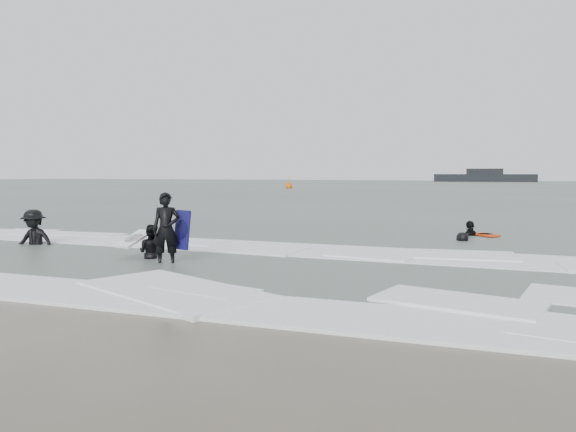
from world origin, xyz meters
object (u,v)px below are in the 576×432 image
(surfer_wading, at_px, (152,260))
(buoy, at_px, (289,186))
(surfer_centre, at_px, (167,265))
(surfer_right_far, at_px, (463,242))
(vessel_horizon, at_px, (485,177))
(surfer_breaker, at_px, (34,247))
(surfer_right_near, at_px, (470,237))

(surfer_wading, height_order, buoy, buoy)
(surfer_centre, height_order, surfer_right_far, surfer_centre)
(surfer_centre, relative_size, vessel_horizon, 0.07)
(buoy, bearing_deg, surfer_breaker, -75.79)
(surfer_centre, height_order, surfer_wading, surfer_centre)
(surfer_breaker, xyz_separation_m, vessel_horizon, (7.99, 136.39, 1.24))
(buoy, bearing_deg, vessel_horizon, 72.72)
(surfer_right_near, relative_size, vessel_horizon, 0.07)
(surfer_wading, bearing_deg, surfer_right_far, -138.31)
(surfer_right_near, bearing_deg, vessel_horizon, -137.82)
(surfer_right_near, bearing_deg, buoy, -112.37)
(surfer_right_near, height_order, vessel_horizon, vessel_horizon)
(surfer_centre, distance_m, surfer_breaker, 5.91)
(surfer_breaker, height_order, surfer_right_near, surfer_breaker)
(surfer_right_far, xyz_separation_m, vessel_horizon, (-4.06, 130.57, 1.24))
(surfer_breaker, bearing_deg, surfer_right_far, 14.14)
(surfer_right_near, bearing_deg, surfer_right_far, 35.43)
(surfer_centre, xyz_separation_m, surfer_wading, (-0.86, 0.60, 0.00))
(surfer_right_near, bearing_deg, surfer_centre, 4.59)
(surfer_breaker, xyz_separation_m, surfer_right_far, (12.05, 5.82, 0.00))
(surfer_wading, distance_m, vessel_horizon, 137.33)
(surfer_wading, bearing_deg, surfer_right_near, -132.51)
(surfer_right_far, bearing_deg, surfer_right_near, -144.85)
(surfer_right_near, xyz_separation_m, vessel_horizon, (-4.20, 128.90, 1.24))
(surfer_right_far, distance_m, buoy, 61.68)
(surfer_wading, distance_m, surfer_right_near, 11.15)
(surfer_breaker, bearing_deg, surfer_wading, -22.14)
(surfer_wading, bearing_deg, surfer_breaker, -11.86)
(surfer_wading, height_order, vessel_horizon, vessel_horizon)
(surfer_wading, bearing_deg, surfer_centre, 143.55)
(vessel_horizon, bearing_deg, surfer_centre, -90.94)
(surfer_breaker, relative_size, surfer_right_near, 1.15)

